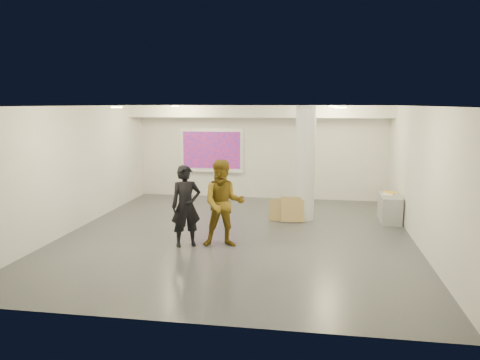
% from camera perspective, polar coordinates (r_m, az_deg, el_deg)
% --- Properties ---
extents(floor, '(8.00, 9.00, 0.01)m').
position_cam_1_polar(floor, '(11.04, -0.33, -6.75)').
color(floor, '#383C41').
rests_on(floor, ground).
extents(ceiling, '(8.00, 9.00, 0.01)m').
position_cam_1_polar(ceiling, '(10.61, -0.35, 9.02)').
color(ceiling, white).
rests_on(ceiling, floor).
extents(wall_back, '(8.00, 0.01, 3.00)m').
position_cam_1_polar(wall_back, '(15.15, 2.49, 3.41)').
color(wall_back, silver).
rests_on(wall_back, floor).
extents(wall_front, '(8.00, 0.01, 3.00)m').
position_cam_1_polar(wall_front, '(6.41, -7.06, -4.80)').
color(wall_front, silver).
rests_on(wall_front, floor).
extents(wall_left, '(0.01, 9.00, 3.00)m').
position_cam_1_polar(wall_left, '(12.05, -19.46, 1.36)').
color(wall_left, silver).
rests_on(wall_left, floor).
extents(wall_right, '(0.01, 9.00, 3.00)m').
position_cam_1_polar(wall_right, '(10.81, 21.05, 0.42)').
color(wall_right, silver).
rests_on(wall_right, floor).
extents(soffit_band, '(8.00, 1.10, 0.36)m').
position_cam_1_polar(soffit_band, '(14.52, 2.27, 8.38)').
color(soffit_band, silver).
rests_on(soffit_band, ceiling).
extents(downlight_nw, '(0.22, 0.22, 0.02)m').
position_cam_1_polar(downlight_nw, '(13.56, -7.87, 8.91)').
color(downlight_nw, '#FFE295').
rests_on(downlight_nw, ceiling).
extents(downlight_ne, '(0.22, 0.22, 0.02)m').
position_cam_1_polar(downlight_ne, '(12.97, 11.28, 8.81)').
color(downlight_ne, '#FFE295').
rests_on(downlight_ne, ceiling).
extents(downlight_sw, '(0.22, 0.22, 0.02)m').
position_cam_1_polar(downlight_sw, '(9.80, -14.80, 8.57)').
color(downlight_sw, '#FFE295').
rests_on(downlight_sw, ceiling).
extents(downlight_se, '(0.22, 0.22, 0.02)m').
position_cam_1_polar(downlight_se, '(8.98, 12.15, 8.63)').
color(downlight_se, '#FFE295').
rests_on(downlight_se, ceiling).
extents(column, '(0.52, 0.52, 3.00)m').
position_cam_1_polar(column, '(12.37, 7.93, 2.00)').
color(column, silver).
rests_on(column, floor).
extents(projection_screen, '(2.10, 0.13, 1.42)m').
position_cam_1_polar(projection_screen, '(15.37, -3.48, 3.59)').
color(projection_screen, white).
rests_on(projection_screen, wall_back).
extents(credenza, '(0.51, 1.19, 0.69)m').
position_cam_1_polar(credenza, '(12.88, 17.77, -3.28)').
color(credenza, gray).
rests_on(credenza, floor).
extents(papers_stack, '(0.34, 0.39, 0.02)m').
position_cam_1_polar(papers_stack, '(12.85, 17.56, -1.67)').
color(papers_stack, silver).
rests_on(papers_stack, credenza).
extents(postit_pad, '(0.30, 0.36, 0.03)m').
position_cam_1_polar(postit_pad, '(13.08, 17.83, -1.47)').
color(postit_pad, gold).
rests_on(postit_pad, credenza).
extents(cardboard_back, '(0.62, 0.27, 0.65)m').
position_cam_1_polar(cardboard_back, '(12.27, 6.41, -3.59)').
color(cardboard_back, olive).
rests_on(cardboard_back, floor).
extents(cardboard_front, '(0.53, 0.15, 0.59)m').
position_cam_1_polar(cardboard_front, '(12.33, 4.81, -3.66)').
color(cardboard_front, olive).
rests_on(cardboard_front, floor).
extents(woman, '(0.76, 0.67, 1.76)m').
position_cam_1_polar(woman, '(10.10, -6.60, -3.18)').
color(woman, black).
rests_on(woman, floor).
extents(man, '(1.04, 0.89, 1.88)m').
position_cam_1_polar(man, '(10.01, -2.02, -2.89)').
color(man, brown).
rests_on(man, floor).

